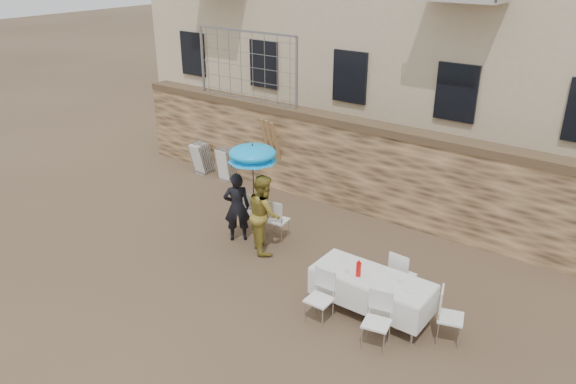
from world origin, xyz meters
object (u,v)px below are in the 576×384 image
Objects in this scene: table_chair_side at (451,316)px; chair_stack_left at (207,156)px; banquet_table at (372,278)px; soda_bottle at (359,269)px; table_chair_front_right at (377,322)px; man_suit at (237,207)px; chair_stack_right at (230,162)px; table_chair_front_left at (319,298)px; couple_chair_left at (253,211)px; woman_dress at (264,213)px; table_chair_back at (402,274)px; couple_chair_right at (278,219)px; umbrella at (253,156)px.

chair_stack_left is at bearing 52.39° from table_chair_side.
soda_bottle is (-0.20, -0.15, 0.17)m from banquet_table.
banquet_table is at bearing 111.86° from table_chair_front_right.
man_suit is 1.71× the size of chair_stack_right.
table_chair_front_left is at bearing -35.70° from chair_stack_right.
table_chair_front_left is 7.73m from chair_stack_left.
banquet_table is (3.70, -1.25, 0.25)m from couple_chair_left.
woman_dress is 2.79m from table_chair_front_left.
table_chair_front_right and table_chair_back have the same top height.
banquet_table is at bearing 36.87° from soda_bottle.
table_chair_side is at bearing -148.52° from woman_dress.
chair_stack_right is (0.90, 0.00, 0.00)m from chair_stack_left.
table_chair_side is at bearing 31.54° from table_chair_front_right.
table_chair_front_right is at bearing -163.44° from woman_dress.
couple_chair_right reaches higher than banquet_table.
couple_chair_left is 3.30m from chair_stack_right.
table_chair_back is (0.20, 0.80, -0.25)m from banquet_table.
couple_chair_left is (0.00, 0.55, -0.31)m from man_suit.
man_suit is 6.06× the size of soda_bottle.
man_suit is at bearing 66.36° from table_chair_side.
chair_stack_left is at bearing -29.58° from couple_chair_left.
table_chair_front_left is (-0.60, -0.75, -0.25)m from banquet_table.
table_chair_front_left is 1.04× the size of chair_stack_left.
woman_dress is 4.25m from chair_stack_right.
chair_stack_right is (-2.56, 2.63, -0.33)m from man_suit.
banquet_table is 7.10m from chair_stack_right.
table_chair_back is (3.90, 0.10, -0.31)m from man_suit.
chair_stack_right is (-3.31, 2.63, -0.39)m from woman_dress.
chair_stack_left is at bearing 146.80° from umbrella.
table_chair_front_left is at bearing -128.66° from banquet_table.
couple_chair_left is 0.46× the size of banquet_table.
couple_chair_right is at bearing 139.35° from table_chair_front_left.
table_chair_front_left is 1.04× the size of chair_stack_right.
chair_stack_right is (-5.67, 4.07, -0.02)m from table_chair_front_left.
man_suit is at bearing 39.27° from woman_dress.
woman_dress reaches higher than table_chair_front_left.
soda_bottle is 0.27× the size of table_chair_front_right.
table_chair_side reaches higher than chair_stack_left.
woman_dress is 3.18m from table_chair_back.
couple_chair_left is 1.00× the size of table_chair_back.
woman_dress is 0.67m from couple_chair_right.
couple_chair_left is (-0.40, 0.45, -1.54)m from umbrella.
table_chair_front_left is at bearing 148.65° from couple_chair_left.
man_suit reaches higher than table_chair_front_left.
couple_chair_right is at bearing 56.31° from umbrella.
man_suit is 1.64× the size of couple_chair_left.
banquet_table is at bearing 148.22° from couple_chair_right.
woman_dress reaches higher than chair_stack_right.
umbrella reaches higher than man_suit.
table_chair_front_left and table_chair_back have the same top height.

